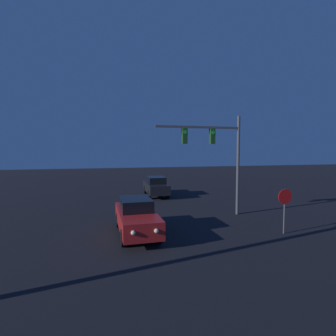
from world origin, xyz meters
The scene contains 4 objects.
car_near centered at (-1.81, 13.87, 0.85)m, with size 1.72×4.62×1.66m.
car_far centered at (1.15, 23.69, 0.85)m, with size 1.80×4.65×1.66m.
traffic_signal_mast centered at (3.33, 16.15, 4.00)m, with size 5.21×0.30×5.97m.
stop_sign centered at (4.92, 12.20, 1.48)m, with size 0.71×0.07×2.12m.
Camera 1 is at (-3.37, 1.85, 3.93)m, focal length 28.00 mm.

